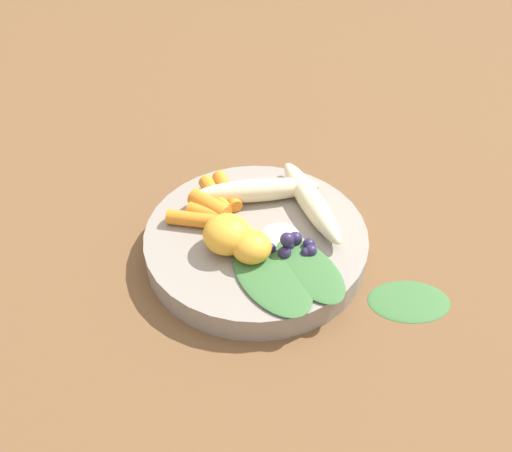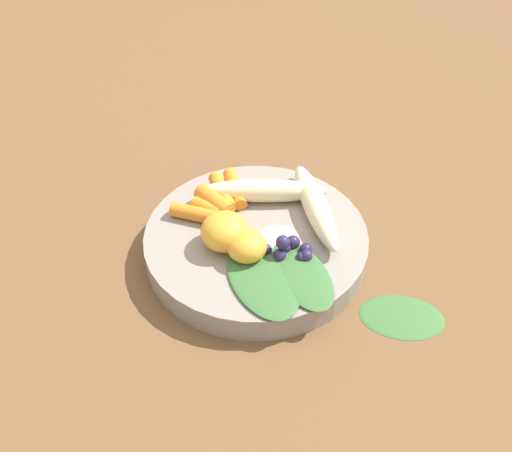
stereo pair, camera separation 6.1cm
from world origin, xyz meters
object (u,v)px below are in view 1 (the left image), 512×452
at_px(banana_peeled_left, 257,190).
at_px(banana_peeled_right, 311,201).
at_px(bowl, 256,243).
at_px(orange_segment_near, 252,247).
at_px(kale_leaf_stray, 409,300).

bearing_deg(banana_peeled_left, banana_peeled_right, 155.47).
bearing_deg(banana_peeled_right, bowl, 102.13).
height_order(orange_segment_near, kale_leaf_stray, orange_segment_near).
xyz_separation_m(banana_peeled_right, orange_segment_near, (-0.08, -0.06, 0.00)).
bearing_deg(banana_peeled_left, bowl, 81.27).
bearing_deg(bowl, banana_peeled_right, 18.69).
distance_m(bowl, kale_leaf_stray, 0.17).
height_order(banana_peeled_right, kale_leaf_stray, banana_peeled_right).
relative_size(orange_segment_near, kale_leaf_stray, 0.49).
relative_size(banana_peeled_right, kale_leaf_stray, 1.71).
bearing_deg(bowl, orange_segment_near, -110.14).
bearing_deg(banana_peeled_right, orange_segment_near, 119.00).
relative_size(bowl, orange_segment_near, 5.86).
relative_size(banana_peeled_left, banana_peeled_right, 1.00).
distance_m(orange_segment_near, kale_leaf_stray, 0.17).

